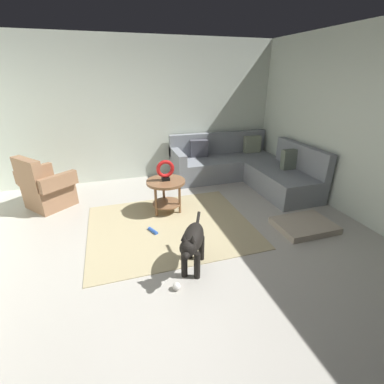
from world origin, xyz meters
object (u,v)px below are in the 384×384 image
Objects in this scene: dog_bed_mat at (304,225)px; dog at (193,242)px; dog_toy_ball at (177,286)px; side_table at (166,188)px; torus_sculpture at (165,170)px; dog_toy_rope at (153,231)px; sectional_couch at (244,168)px; armchair at (46,189)px.

dog_bed_mat is 1.87m from dog.
dog_toy_ball is (-0.25, -0.25, -0.34)m from dog.
side_table is 0.29m from torus_sculpture.
torus_sculpture reaches higher than side_table.
dog_toy_ball is at bearing -163.04° from dog_bed_mat.
side_table is 0.77× the size of dog.
dog_toy_ball is (-0.27, -1.70, -0.67)m from torus_sculpture.
dog_bed_mat is 4.29× the size of dog_toy_rope.
sectional_couch is 3.30m from dog_toy_ball.
side_table is 2.11m from dog_bed_mat.
sectional_couch is at bearing 89.64° from dog_bed_mat.
sectional_couch is at bearing 25.55° from side_table.
sectional_couch is 3.63m from armchair.
dog_bed_mat is 1.03× the size of dog.
dog_toy_rope is (-0.30, 0.91, -0.35)m from dog.
side_table is (1.84, -0.76, 0.09)m from armchair.
dog_toy_rope is at bearing -120.41° from side_table.
dog_toy_ball is at bearing -99.06° from side_table.
torus_sculpture is (-0.00, 0.00, 0.29)m from side_table.
armchair reaches higher than dog_toy_ball.
dog_toy_rope is (-2.10, 0.53, -0.02)m from dog_bed_mat.
side_table is 1.77m from dog_toy_ball.
dog is (-1.82, -2.32, 0.09)m from sectional_couch.
dog_toy_ball is (1.57, -2.47, -0.28)m from armchair.
sectional_couch is 2.25× the size of armchair.
torus_sculpture is at bearing 180.00° from side_table.
dog_bed_mat is at bearing -90.36° from sectional_couch.
torus_sculpture is at bearing 28.09° from armchair.
side_table is 0.75× the size of dog_bed_mat.
armchair is 1.29× the size of dog.
side_table is 1.46m from dog.
armchair is (-3.63, -0.10, 0.03)m from sectional_couch.
dog is 9.29× the size of dog_toy_ball.
dog is at bearing -90.92° from torus_sculpture.
dog is at bearing -168.08° from dog_bed_mat.
dog reaches higher than dog_toy_rope.
side_table is at bearing 28.09° from armchair.
dog_toy_ball is (-2.06, -2.56, -0.25)m from sectional_couch.
dog_bed_mat is at bearing 23.62° from armchair.
side_table is 0.75m from dog_toy_rope.
torus_sculpture is 1.50m from dog.
dog_bed_mat is 9.59× the size of dog_toy_ball.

